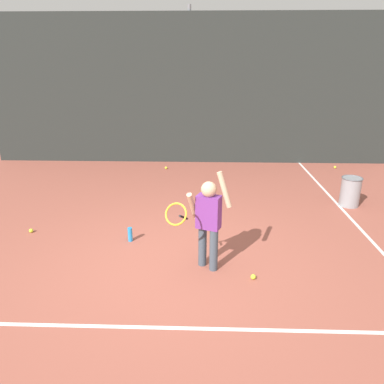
# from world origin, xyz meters

# --- Properties ---
(ground_plane) EXTENTS (20.00, 20.00, 0.00)m
(ground_plane) POSITION_xyz_m (0.00, 0.00, 0.00)
(ground_plane) COLOR #9E5142
(court_line_baseline) EXTENTS (9.00, 0.05, 0.00)m
(court_line_baseline) POSITION_xyz_m (0.00, -1.23, 0.00)
(court_line_baseline) COLOR white
(court_line_baseline) RESTS_ON ground
(court_line_sideline) EXTENTS (0.05, 9.00, 0.00)m
(court_line_sideline) POSITION_xyz_m (2.99, 1.00, 0.00)
(court_line_sideline) COLOR white
(court_line_sideline) RESTS_ON ground
(back_fence_windscreen) EXTENTS (10.56, 0.08, 3.76)m
(back_fence_windscreen) POSITION_xyz_m (0.00, 5.47, 1.88)
(back_fence_windscreen) COLOR #282D2B
(back_fence_windscreen) RESTS_ON ground
(fence_post_1) EXTENTS (0.09, 0.09, 3.91)m
(fence_post_1) POSITION_xyz_m (0.00, 5.53, 1.96)
(fence_post_1) COLOR slate
(fence_post_1) RESTS_ON ground
(tennis_player) EXTENTS (0.85, 0.56, 1.35)m
(tennis_player) POSITION_xyz_m (0.45, -0.03, 0.73)
(tennis_player) COLOR #3F4C59
(tennis_player) RESTS_ON ground
(ball_hopper) EXTENTS (0.38, 0.38, 0.56)m
(ball_hopper) POSITION_xyz_m (3.18, 2.31, 0.29)
(ball_hopper) COLOR gray
(ball_hopper) RESTS_ON ground
(water_bottle) EXTENTS (0.07, 0.07, 0.22)m
(water_bottle) POSITION_xyz_m (-0.72, 0.70, 0.11)
(water_bottle) COLOR #268CD8
(water_bottle) RESTS_ON ground
(tennis_ball_0) EXTENTS (0.07, 0.07, 0.07)m
(tennis_ball_0) POSITION_xyz_m (3.78, 4.91, 0.03)
(tennis_ball_0) COLOR #CCE033
(tennis_ball_0) RESTS_ON ground
(tennis_ball_1) EXTENTS (0.07, 0.07, 0.07)m
(tennis_ball_1) POSITION_xyz_m (-2.38, 0.94, 0.03)
(tennis_ball_1) COLOR #CCE033
(tennis_ball_1) RESTS_ON ground
(tennis_ball_2) EXTENTS (0.07, 0.07, 0.07)m
(tennis_ball_2) POSITION_xyz_m (1.04, -0.29, 0.03)
(tennis_ball_2) COLOR #CCE033
(tennis_ball_2) RESTS_ON ground
(tennis_ball_3) EXTENTS (0.07, 0.07, 0.07)m
(tennis_ball_3) POSITION_xyz_m (-0.57, 4.70, 0.03)
(tennis_ball_3) COLOR #CCE033
(tennis_ball_3) RESTS_ON ground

